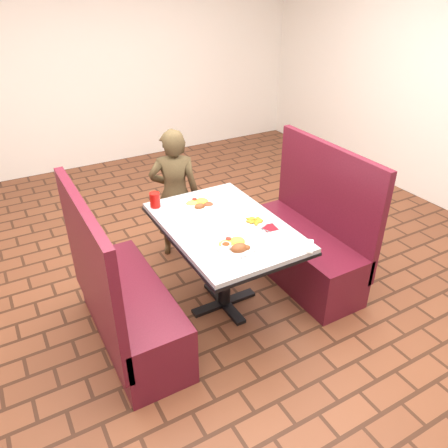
{
  "coord_description": "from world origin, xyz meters",
  "views": [
    {
      "loc": [
        -1.35,
        -2.38,
        2.33
      ],
      "look_at": [
        0.0,
        0.0,
        0.75
      ],
      "focal_mm": 35.0,
      "sensor_mm": 36.0,
      "label": 1
    }
  ],
  "objects": [
    {
      "name": "lettuce_shreds",
      "position": [
        0.04,
        0.06,
        0.75
      ],
      "size": [
        0.28,
        0.32,
        0.0
      ],
      "primitive_type": null,
      "color": "#8ABC4B",
      "rests_on": "dining_table"
    },
    {
      "name": "dining_table",
      "position": [
        0.0,
        0.0,
        0.65
      ],
      "size": [
        0.81,
        1.21,
        0.75
      ],
      "color": "#B1B3B5",
      "rests_on": "ground"
    },
    {
      "name": "diner_person",
      "position": [
        0.0,
        0.9,
        0.61
      ],
      "size": [
        0.52,
        0.44,
        1.21
      ],
      "primitive_type": "imported",
      "rotation": [
        0.0,
        0.0,
        2.73
      ],
      "color": "brown",
      "rests_on": "ground"
    },
    {
      "name": "spoon_utensil",
      "position": [
        0.2,
        -0.21,
        0.75
      ],
      "size": [
        0.05,
        0.11,
        0.0
      ],
      "primitive_type": "cube",
      "rotation": [
        0.0,
        0.0,
        0.37
      ],
      "color": "silver",
      "rests_on": "dining_table"
    },
    {
      "name": "red_tumbler",
      "position": [
        -0.33,
        0.5,
        0.81
      ],
      "size": [
        0.08,
        0.08,
        0.12
      ],
      "primitive_type": "cylinder",
      "color": "red",
      "rests_on": "dining_table"
    },
    {
      "name": "maroon_napkin",
      "position": [
        0.26,
        -0.21,
        0.75
      ],
      "size": [
        0.11,
        0.11,
        0.0
      ],
      "primitive_type": "cube",
      "rotation": [
        0.0,
        0.0,
        -0.12
      ],
      "color": "maroon",
      "rests_on": "dining_table"
    },
    {
      "name": "knife_utensil",
      "position": [
        -0.09,
        -0.36,
        0.76
      ],
      "size": [
        0.02,
        0.17,
        0.0
      ],
      "primitive_type": "cube",
      "rotation": [
        0.0,
        0.0,
        0.05
      ],
      "color": "silver",
      "rests_on": "dining_table"
    },
    {
      "name": "fork_utensil",
      "position": [
        -0.1,
        -0.41,
        0.76
      ],
      "size": [
        0.07,
        0.15,
        0.0
      ],
      "primitive_type": "cube",
      "rotation": [
        0.0,
        0.0,
        -0.44
      ],
      "color": "silver",
      "rests_on": "dining_table"
    },
    {
      "name": "booth_bench_left",
      "position": [
        -0.8,
        0.0,
        0.33
      ],
      "size": [
        0.47,
        1.2,
        1.17
      ],
      "color": "maroon",
      "rests_on": "ground"
    },
    {
      "name": "paper_napkin",
      "position": [
        0.28,
        -0.49,
        0.76
      ],
      "size": [
        0.26,
        0.26,
        0.01
      ],
      "primitive_type": "cube",
      "rotation": [
        0.0,
        0.0,
        -0.73
      ],
      "color": "white",
      "rests_on": "dining_table"
    },
    {
      "name": "booth_bench_right",
      "position": [
        0.8,
        0.0,
        0.33
      ],
      "size": [
        0.47,
        1.2,
        1.17
      ],
      "color": "maroon",
      "rests_on": "ground"
    },
    {
      "name": "plantain_plate",
      "position": [
        0.2,
        -0.09,
        0.76
      ],
      "size": [
        0.18,
        0.18,
        0.03
      ],
      "rotation": [
        0.0,
        0.0,
        -0.38
      ],
      "color": "white",
      "rests_on": "dining_table"
    },
    {
      "name": "far_dinner_plate",
      "position": [
        -0.02,
        0.35,
        0.77
      ],
      "size": [
        0.26,
        0.26,
        0.07
      ],
      "rotation": [
        0.0,
        0.0,
        -0.07
      ],
      "color": "white",
      "rests_on": "dining_table"
    },
    {
      "name": "room",
      "position": [
        0.0,
        0.0,
        1.91
      ],
      "size": [
        7.0,
        7.04,
        2.82
      ],
      "color": "brown",
      "rests_on": "ground"
    },
    {
      "name": "near_dinner_plate",
      "position": [
        -0.09,
        -0.31,
        0.78
      ],
      "size": [
        0.26,
        0.26,
        0.08
      ],
      "rotation": [
        0.0,
        0.0,
        -0.13
      ],
      "color": "white",
      "rests_on": "dining_table"
    }
  ]
}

